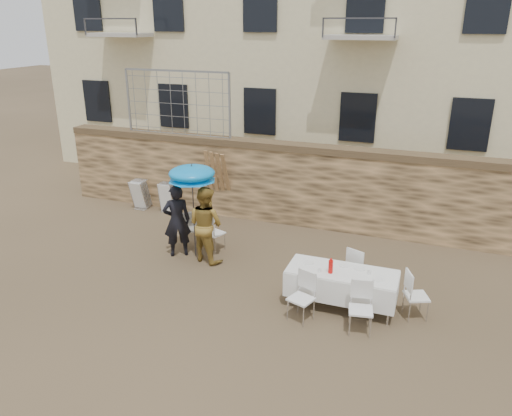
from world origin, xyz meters
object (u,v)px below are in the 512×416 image
(couple_chair_right, at_px, (214,232))
(chair_stack_left, at_px, (143,192))
(table_chair_side, at_px, (417,295))
(chair_stack_right, at_px, (170,196))
(couple_chair_left, at_px, (189,228))
(woman_dress, at_px, (206,224))
(banquet_table, at_px, (342,273))
(umbrella, at_px, (192,176))
(soda_bottle, at_px, (331,267))
(man_suit, at_px, (177,221))
(table_chair_front_right, at_px, (361,309))
(table_chair_back, at_px, (359,268))
(table_chair_front_left, at_px, (301,298))

(couple_chair_right, distance_m, chair_stack_left, 3.85)
(table_chair_side, xyz_separation_m, chair_stack_right, (-7.18, 3.41, -0.02))
(couple_chair_left, height_order, couple_chair_right, same)
(woman_dress, xyz_separation_m, banquet_table, (3.35, -0.94, -0.17))
(table_chair_side, relative_size, chair_stack_left, 1.04)
(umbrella, height_order, soda_bottle, umbrella)
(man_suit, bearing_deg, table_chair_front_right, 125.00)
(banquet_table, height_order, chair_stack_right, chair_stack_right)
(table_chair_side, relative_size, chair_stack_right, 1.04)
(man_suit, xyz_separation_m, banquet_table, (4.10, -0.94, -0.15))
(woman_dress, xyz_separation_m, couple_chair_right, (-0.05, 0.55, -0.42))
(man_suit, height_order, table_chair_back, man_suit)
(banquet_table, relative_size, table_chair_back, 2.19)
(woman_dress, relative_size, umbrella, 0.85)
(man_suit, xyz_separation_m, table_chair_front_right, (4.60, -1.69, -0.40))
(banquet_table, bearing_deg, table_chair_side, 4.09)
(soda_bottle, height_order, table_chair_side, soda_bottle)
(couple_chair_right, xyz_separation_m, table_chair_front_right, (3.90, -2.24, 0.00))
(man_suit, bearing_deg, couple_chair_right, -176.68)
(banquet_table, relative_size, table_chair_front_right, 2.19)
(couple_chair_right, bearing_deg, banquet_table, 177.58)
(table_chair_back, bearing_deg, couple_chair_right, 11.31)
(man_suit, xyz_separation_m, table_chair_back, (4.30, -0.14, -0.40))
(table_chair_side, distance_m, chair_stack_left, 8.77)
(man_suit, distance_m, table_chair_front_right, 4.92)
(table_chair_back, distance_m, chair_stack_left, 7.40)
(table_chair_front_right, xyz_separation_m, chair_stack_right, (-6.28, 4.26, -0.02))
(table_chair_front_right, bearing_deg, soda_bottle, 129.03)
(woman_dress, distance_m, umbrella, 1.15)
(woman_dress, distance_m, couple_chair_right, 0.69)
(table_chair_back, relative_size, table_chair_side, 1.00)
(table_chair_back, bearing_deg, banquet_table, 98.12)
(table_chair_side, bearing_deg, table_chair_back, 37.44)
(couple_chair_left, xyz_separation_m, table_chair_front_right, (4.60, -2.24, 0.00))
(umbrella, relative_size, chair_stack_left, 2.29)
(woman_dress, height_order, chair_stack_right, woman_dress)
(table_chair_front_left, bearing_deg, table_chair_side, 42.73)
(soda_bottle, relative_size, table_chair_front_left, 0.27)
(man_suit, distance_m, couple_chair_right, 0.98)
(table_chair_back, xyz_separation_m, chair_stack_left, (-6.88, 2.71, -0.02))
(soda_bottle, distance_m, table_chair_front_left, 0.84)
(banquet_table, xyz_separation_m, chair_stack_right, (-5.78, 3.51, -0.27))
(couple_chair_left, distance_m, table_chair_front_right, 5.12)
(umbrella, distance_m, chair_stack_right, 3.58)
(couple_chair_left, bearing_deg, banquet_table, 121.69)
(couple_chair_left, xyz_separation_m, banquet_table, (4.10, -1.49, 0.25))
(man_suit, bearing_deg, chair_stack_left, -79.77)
(man_suit, xyz_separation_m, chair_stack_left, (-2.58, 2.57, -0.42))
(banquet_table, height_order, chair_stack_left, chair_stack_left)
(umbrella, height_order, banquet_table, umbrella)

